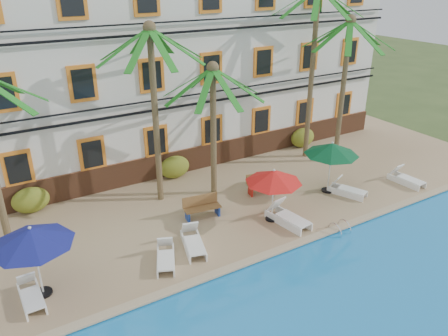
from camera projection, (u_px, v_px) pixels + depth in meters
ground at (268, 243)px, 16.57m from camera, size 100.00×100.00×0.00m
pool_deck at (205, 189)px, 20.43m from camera, size 30.00×12.00×0.25m
pool_coping at (283, 249)px, 15.75m from camera, size 30.00×0.35×0.06m
hotel_building at (156, 58)px, 22.16m from camera, size 25.40×6.44×10.22m
palm_b at (154, 91)px, 17.27m from camera, size 4.29×4.29×7.51m
palm_c at (213, 110)px, 18.20m from camera, size 4.29×4.29×5.90m
palm_d at (314, 52)px, 21.42m from camera, size 4.29×4.29×8.76m
palm_e at (345, 71)px, 21.20m from camera, size 4.29×4.29×7.36m
shrub_left at (31, 200)px, 18.00m from camera, size 1.50×0.90×1.10m
shrub_mid at (175, 167)px, 21.04m from camera, size 1.50×0.90×1.10m
shrub_right at (303, 138)px, 24.75m from camera, size 1.50×0.90×1.10m
umbrella_blue at (32, 237)px, 12.74m from camera, size 2.45×2.45×2.45m
umbrella_red at (274, 177)px, 16.87m from camera, size 2.24×2.24×2.25m
umbrella_green at (332, 149)px, 19.08m from camera, size 2.42×2.42×2.42m
lounger_a at (31, 295)px, 13.19m from camera, size 0.63×1.66×0.78m
lounger_b at (166, 256)px, 14.94m from camera, size 1.20×1.76×0.78m
lounger_c at (193, 242)px, 15.72m from camera, size 1.10×1.90×0.85m
lounger_d at (287, 217)px, 17.28m from camera, size 0.98×2.03×0.92m
lounger_e at (347, 189)px, 19.53m from camera, size 1.21×1.78×0.79m
lounger_f at (406, 178)px, 20.56m from camera, size 0.74×1.75×0.81m
bench_left at (202, 206)px, 17.69m from camera, size 1.55×0.66×0.93m
bench_right at (263, 183)px, 19.65m from camera, size 1.56×0.76×0.93m
pool_ladder at (339, 230)px, 16.94m from camera, size 0.54×0.74×0.74m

